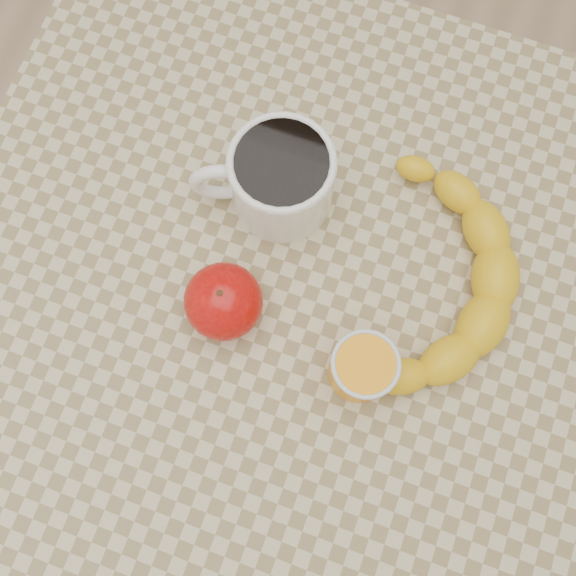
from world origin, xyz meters
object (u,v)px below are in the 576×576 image
(apple, at_px, (223,302))
(banana, at_px, (427,286))
(table, at_px, (288,309))
(orange_juice_glass, at_px, (362,368))
(coffee_mug, at_px, (279,178))

(apple, xyz_separation_m, banana, (0.19, 0.09, -0.01))
(table, distance_m, banana, 0.18)
(apple, bearing_deg, orange_juice_glass, -6.40)
(coffee_mug, bearing_deg, banana, -15.41)
(apple, bearing_deg, coffee_mug, 86.33)
(orange_juice_glass, height_order, apple, orange_juice_glass)
(coffee_mug, distance_m, banana, 0.19)
(banana, bearing_deg, apple, -145.44)
(coffee_mug, distance_m, apple, 0.14)
(coffee_mug, relative_size, banana, 0.48)
(apple, bearing_deg, table, 35.67)
(coffee_mug, bearing_deg, orange_juice_glass, -47.45)
(coffee_mug, height_order, banana, coffee_mug)
(orange_juice_glass, xyz_separation_m, apple, (-0.16, 0.02, -0.00))
(table, distance_m, apple, 0.14)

